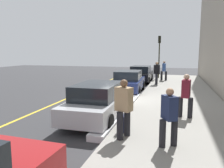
{
  "coord_description": "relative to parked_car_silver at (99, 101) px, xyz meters",
  "views": [
    {
      "loc": [
        -12.45,
        -3.0,
        2.78
      ],
      "look_at": [
        -0.65,
        0.36,
        1.0
      ],
      "focal_mm": 35.55,
      "sensor_mm": 36.0,
      "label": 1
    }
  ],
  "objects": [
    {
      "name": "ground_plane",
      "position": [
        3.89,
        -0.01,
        -0.76
      ],
      "size": [
        56.0,
        56.0,
        0.0
      ],
      "primitive_type": "plane",
      "color": "#333335"
    },
    {
      "name": "sidewalk",
      "position": [
        3.89,
        -3.31,
        -0.68
      ],
      "size": [
        28.0,
        4.6,
        0.15
      ],
      "primitive_type": "cube",
      "color": "gray",
      "rests_on": "ground"
    },
    {
      "name": "lane_stripe_centre",
      "position": [
        3.89,
        3.19,
        -0.76
      ],
      "size": [
        28.0,
        0.14,
        0.01
      ],
      "primitive_type": "cube",
      "color": "gold",
      "rests_on": "ground"
    },
    {
      "name": "snow_bank_curb",
      "position": [
        1.27,
        -0.71,
        -0.65
      ],
      "size": [
        7.43,
        0.56,
        0.22
      ],
      "primitive_type": "cube",
      "color": "white",
      "rests_on": "ground"
    },
    {
      "name": "parked_car_silver",
      "position": [
        0.0,
        0.0,
        0.0
      ],
      "size": [
        4.72,
        1.94,
        1.51
      ],
      "color": "black",
      "rests_on": "ground"
    },
    {
      "name": "parked_car_navy",
      "position": [
        6.37,
        0.04,
        -0.0
      ],
      "size": [
        4.26,
        2.01,
        1.51
      ],
      "color": "black",
      "rests_on": "ground"
    },
    {
      "name": "parked_car_black",
      "position": [
        12.03,
        0.03,
        0.0
      ],
      "size": [
        4.81,
        1.94,
        1.51
      ],
      "color": "black",
      "rests_on": "ground"
    },
    {
      "name": "pedestrian_navy_coat",
      "position": [
        -2.42,
        -2.9,
        0.28
      ],
      "size": [
        0.53,
        0.5,
        1.66
      ],
      "color": "black",
      "rests_on": "sidewalk"
    },
    {
      "name": "pedestrian_burgundy_coat",
      "position": [
        0.64,
        -3.47,
        0.33
      ],
      "size": [
        0.52,
        0.58,
        1.76
      ],
      "color": "black",
      "rests_on": "sidewalk"
    },
    {
      "name": "pedestrian_tan_coat",
      "position": [
        -2.13,
        -1.55,
        0.36
      ],
      "size": [
        0.57,
        0.57,
        1.82
      ],
      "color": "black",
      "rests_on": "sidewalk"
    },
    {
      "name": "pedestrian_black_coat",
      "position": [
        9.72,
        -1.58,
        0.37
      ],
      "size": [
        0.6,
        0.52,
        1.84
      ],
      "color": "black",
      "rests_on": "sidewalk"
    },
    {
      "name": "pedestrian_blue_coat",
      "position": [
        12.57,
        -2.02,
        0.36
      ],
      "size": [
        0.52,
        0.6,
        1.81
      ],
      "color": "black",
      "rests_on": "sidewalk"
    },
    {
      "name": "traffic_light_pole",
      "position": [
        14.56,
        -1.4,
        2.25
      ],
      "size": [
        0.35,
        0.26,
        4.22
      ],
      "color": "#2D2D19",
      "rests_on": "sidewalk"
    },
    {
      "name": "rolling_suitcase",
      "position": [
        -1.64,
        -1.4,
        -0.33
      ],
      "size": [
        0.34,
        0.22,
        0.91
      ],
      "color": "#191E38",
      "rests_on": "sidewalk"
    }
  ]
}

